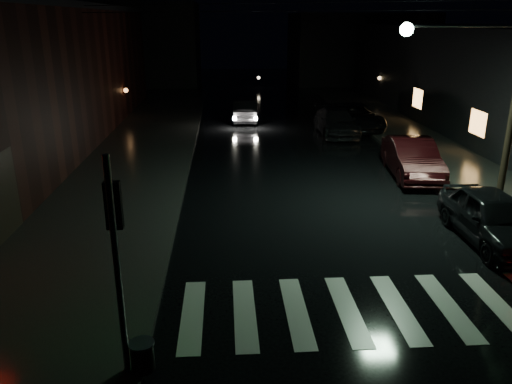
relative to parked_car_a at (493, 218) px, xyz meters
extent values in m
plane|color=black|center=(-7.60, -3.96, -0.78)|extent=(120.00, 120.00, 0.00)
cube|color=#282826|center=(-12.60, 10.04, -0.71)|extent=(6.00, 44.00, 0.15)
cube|color=#282826|center=(2.40, 10.04, -0.71)|extent=(4.00, 44.00, 0.15)
cube|color=black|center=(-17.60, 41.04, 3.22)|extent=(14.00, 10.00, 8.00)
cube|color=black|center=(6.40, 41.04, 2.72)|extent=(14.00, 10.00, 7.00)
cube|color=beige|center=(-4.60, -3.46, -0.78)|extent=(9.00, 3.00, 0.01)
cylinder|color=slate|center=(-9.90, -5.46, 1.47)|extent=(0.12, 0.12, 4.20)
cylinder|color=black|center=(-9.60, -5.46, -0.36)|extent=(0.44, 0.44, 0.55)
cylinder|color=slate|center=(-9.60, -5.46, -0.06)|extent=(0.48, 0.48, 0.04)
cube|color=black|center=(-9.90, -5.28, 2.62)|extent=(0.28, 0.16, 0.85)
sphere|color=#0CFF33|center=(-9.90, -5.19, 2.37)|extent=(0.20, 0.20, 0.20)
cylinder|color=slate|center=(-0.10, 3.04, 5.42)|extent=(4.00, 0.08, 0.08)
sphere|color=#BFFFD8|center=(-2.10, 3.04, 5.32)|extent=(0.44, 0.44, 0.44)
imported|color=black|center=(0.00, 0.00, 0.00)|extent=(1.88, 4.61, 1.56)
imported|color=black|center=(-0.04, 6.66, 0.03)|extent=(2.24, 5.09, 1.63)
imported|color=black|center=(-1.47, 15.13, -0.05)|extent=(2.06, 5.04, 1.46)
imported|color=black|center=(0.00, 16.54, -0.03)|extent=(3.02, 5.65, 1.51)
imported|color=black|center=(-6.60, 19.37, -0.07)|extent=(1.72, 4.39, 1.42)
camera|label=1|loc=(-7.96, -13.39, 5.63)|focal=35.00mm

